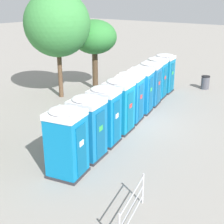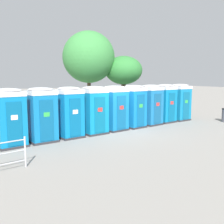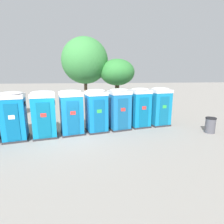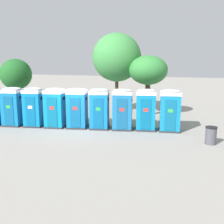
{
  "view_description": "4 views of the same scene",
  "coord_description": "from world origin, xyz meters",
  "px_view_note": "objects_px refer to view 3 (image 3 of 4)",
  "views": [
    {
      "loc": [
        -12.53,
        -8.12,
        6.03
      ],
      "look_at": [
        -2.1,
        -0.12,
        1.15
      ],
      "focal_mm": 50.0,
      "sensor_mm": 36.0,
      "label": 1
    },
    {
      "loc": [
        -6.66,
        -12.82,
        2.99
      ],
      "look_at": [
        -0.23,
        0.27,
        1.05
      ],
      "focal_mm": 42.0,
      "sensor_mm": 36.0,
      "label": 2
    },
    {
      "loc": [
        1.04,
        -9.57,
        3.37
      ],
      "look_at": [
        2.32,
        0.81,
        1.11
      ],
      "focal_mm": 28.0,
      "sensor_mm": 36.0,
      "label": 3
    },
    {
      "loc": [
        7.55,
        -14.4,
        4.16
      ],
      "look_at": [
        2.12,
        0.77,
        1.07
      ],
      "focal_mm": 42.0,
      "sensor_mm": 36.0,
      "label": 4
    }
  ],
  "objects_px": {
    "portapotty_5": "(96,110)",
    "portapotty_8": "(159,106)",
    "portapotty_6": "(119,109)",
    "portapotty_7": "(140,107)",
    "portapotty_3": "(44,114)",
    "trash_can": "(210,125)",
    "street_tree_0": "(85,61)",
    "portapotty_4": "(71,112)",
    "street_tree_2": "(117,73)",
    "portapotty_2": "(14,116)"
  },
  "relations": [
    {
      "from": "portapotty_7",
      "to": "trash_can",
      "type": "bearing_deg",
      "value": -24.93
    },
    {
      "from": "portapotty_8",
      "to": "street_tree_0",
      "type": "xyz_separation_m",
      "value": [
        -4.97,
        4.61,
        3.21
      ]
    },
    {
      "from": "portapotty_3",
      "to": "portapotty_7",
      "type": "xyz_separation_m",
      "value": [
        5.65,
        1.28,
        0.0
      ]
    },
    {
      "from": "street_tree_0",
      "to": "portapotty_7",
      "type": "bearing_deg",
      "value": -53.78
    },
    {
      "from": "portapotty_6",
      "to": "portapotty_7",
      "type": "distance_m",
      "value": 1.45
    },
    {
      "from": "portapotty_7",
      "to": "street_tree_2",
      "type": "height_order",
      "value": "street_tree_2"
    },
    {
      "from": "portapotty_6",
      "to": "trash_can",
      "type": "relative_size",
      "value": 2.78
    },
    {
      "from": "trash_can",
      "to": "street_tree_0",
      "type": "bearing_deg",
      "value": 138.02
    },
    {
      "from": "portapotty_4",
      "to": "portapotty_5",
      "type": "height_order",
      "value": "same"
    },
    {
      "from": "portapotty_5",
      "to": "street_tree_0",
      "type": "relative_size",
      "value": 0.39
    },
    {
      "from": "portapotty_4",
      "to": "portapotty_6",
      "type": "distance_m",
      "value": 2.89
    },
    {
      "from": "portapotty_6",
      "to": "street_tree_2",
      "type": "xyz_separation_m",
      "value": [
        0.57,
        4.64,
        2.22
      ]
    },
    {
      "from": "portapotty_2",
      "to": "trash_can",
      "type": "xyz_separation_m",
      "value": [
        10.85,
        -0.22,
        -0.82
      ]
    },
    {
      "from": "portapotty_4",
      "to": "street_tree_2",
      "type": "xyz_separation_m",
      "value": [
        3.41,
        5.21,
        2.22
      ]
    },
    {
      "from": "portapotty_4",
      "to": "portapotty_5",
      "type": "distance_m",
      "value": 1.45
    },
    {
      "from": "portapotty_4",
      "to": "street_tree_2",
      "type": "height_order",
      "value": "street_tree_2"
    },
    {
      "from": "trash_can",
      "to": "portapotty_5",
      "type": "bearing_deg",
      "value": 170.6
    },
    {
      "from": "portapotty_5",
      "to": "street_tree_0",
      "type": "xyz_separation_m",
      "value": [
        -0.72,
        5.5,
        3.21
      ]
    },
    {
      "from": "portapotty_2",
      "to": "trash_can",
      "type": "bearing_deg",
      "value": -1.14
    },
    {
      "from": "portapotty_5",
      "to": "street_tree_2",
      "type": "distance_m",
      "value": 5.77
    },
    {
      "from": "portapotty_4",
      "to": "portapotty_5",
      "type": "bearing_deg",
      "value": 10.75
    },
    {
      "from": "portapotty_4",
      "to": "portapotty_6",
      "type": "height_order",
      "value": "same"
    },
    {
      "from": "portapotty_2",
      "to": "portapotty_3",
      "type": "relative_size",
      "value": 1.0
    },
    {
      "from": "portapotty_2",
      "to": "portapotty_8",
      "type": "relative_size",
      "value": 1.0
    },
    {
      "from": "portapotty_8",
      "to": "street_tree_2",
      "type": "relative_size",
      "value": 0.55
    },
    {
      "from": "portapotty_6",
      "to": "portapotty_4",
      "type": "bearing_deg",
      "value": -168.58
    },
    {
      "from": "portapotty_2",
      "to": "portapotty_4",
      "type": "distance_m",
      "value": 2.89
    },
    {
      "from": "portapotty_5",
      "to": "street_tree_0",
      "type": "bearing_deg",
      "value": 97.48
    },
    {
      "from": "portapotty_2",
      "to": "portapotty_3",
      "type": "bearing_deg",
      "value": 10.66
    },
    {
      "from": "street_tree_2",
      "to": "trash_can",
      "type": "bearing_deg",
      "value": -52.62
    },
    {
      "from": "portapotty_7",
      "to": "street_tree_0",
      "type": "distance_m",
      "value": 6.8
    },
    {
      "from": "street_tree_2",
      "to": "street_tree_0",
      "type": "bearing_deg",
      "value": 168.44
    },
    {
      "from": "portapotty_4",
      "to": "portapotty_7",
      "type": "xyz_separation_m",
      "value": [
        4.24,
        0.94,
        0.0
      ]
    },
    {
      "from": "portapotty_3",
      "to": "portapotty_5",
      "type": "distance_m",
      "value": 2.89
    },
    {
      "from": "street_tree_0",
      "to": "portapotty_5",
      "type": "bearing_deg",
      "value": -82.52
    },
    {
      "from": "portapotty_2",
      "to": "portapotty_6",
      "type": "relative_size",
      "value": 1.0
    },
    {
      "from": "portapotty_5",
      "to": "portapotty_8",
      "type": "relative_size",
      "value": 1.0
    },
    {
      "from": "street_tree_2",
      "to": "portapotty_2",
      "type": "bearing_deg",
      "value": -137.0
    },
    {
      "from": "portapotty_3",
      "to": "portapotty_7",
      "type": "relative_size",
      "value": 1.0
    },
    {
      "from": "portapotty_2",
      "to": "street_tree_0",
      "type": "height_order",
      "value": "street_tree_0"
    },
    {
      "from": "portapotty_2",
      "to": "street_tree_2",
      "type": "height_order",
      "value": "street_tree_2"
    },
    {
      "from": "portapotty_3",
      "to": "portapotty_5",
      "type": "relative_size",
      "value": 1.0
    },
    {
      "from": "street_tree_0",
      "to": "street_tree_2",
      "type": "bearing_deg",
      "value": -11.56
    },
    {
      "from": "portapotty_4",
      "to": "portapotty_6",
      "type": "bearing_deg",
      "value": 11.42
    },
    {
      "from": "portapotty_2",
      "to": "portapotty_8",
      "type": "bearing_deg",
      "value": 11.76
    },
    {
      "from": "portapotty_4",
      "to": "trash_can",
      "type": "relative_size",
      "value": 2.78
    },
    {
      "from": "portapotty_5",
      "to": "street_tree_2",
      "type": "height_order",
      "value": "street_tree_2"
    },
    {
      "from": "portapotty_8",
      "to": "trash_can",
      "type": "distance_m",
      "value": 3.19
    },
    {
      "from": "portapotty_8",
      "to": "portapotty_3",
      "type": "bearing_deg",
      "value": -168.02
    },
    {
      "from": "portapotty_4",
      "to": "portapotty_5",
      "type": "relative_size",
      "value": 1.0
    }
  ]
}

